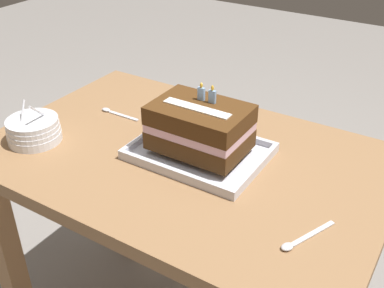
% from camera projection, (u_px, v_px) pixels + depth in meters
% --- Properties ---
extents(dining_table, '(0.99, 0.66, 0.77)m').
position_uv_depth(dining_table, '(185.00, 198.00, 1.24)').
color(dining_table, olive).
rests_on(dining_table, ground_plane).
extents(foil_tray, '(0.32, 0.24, 0.02)m').
position_uv_depth(foil_tray, '(200.00, 153.00, 1.16)').
color(foil_tray, silver).
rests_on(foil_tray, dining_table).
extents(birthday_cake, '(0.23, 0.16, 0.16)m').
position_uv_depth(birthday_cake, '(200.00, 127.00, 1.12)').
color(birthday_cake, '#4B2D12').
rests_on(birthday_cake, foil_tray).
extents(bowl_stack, '(0.14, 0.14, 0.12)m').
position_uv_depth(bowl_stack, '(34.00, 130.00, 1.20)').
color(bowl_stack, white).
rests_on(bowl_stack, dining_table).
extents(serving_spoon_near_tray, '(0.07, 0.14, 0.01)m').
position_uv_depth(serving_spoon_near_tray, '(298.00, 241.00, 0.89)').
color(serving_spoon_near_tray, silver).
rests_on(serving_spoon_near_tray, dining_table).
extents(serving_spoon_by_bowls, '(0.13, 0.02, 0.01)m').
position_uv_depth(serving_spoon_by_bowls, '(113.00, 112.00, 1.35)').
color(serving_spoon_by_bowls, silver).
rests_on(serving_spoon_by_bowls, dining_table).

